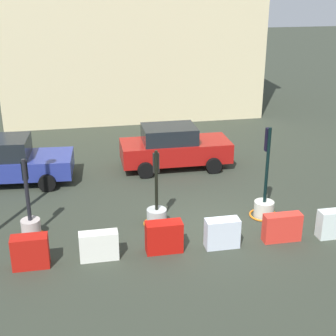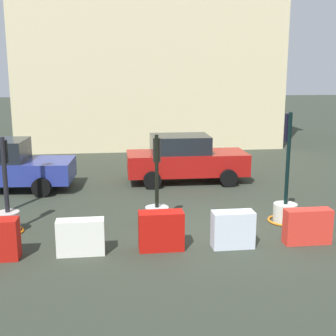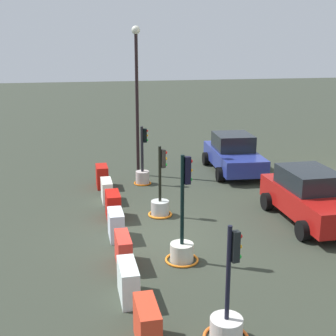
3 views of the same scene
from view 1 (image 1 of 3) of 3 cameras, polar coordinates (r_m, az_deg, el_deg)
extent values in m
plane|color=#2F352A|center=(15.31, 5.10, -6.90)|extent=(120.00, 120.00, 0.00)
cylinder|color=#BAABA6|center=(15.20, -15.70, -6.77)|extent=(0.57, 0.57, 0.54)
cylinder|color=black|center=(14.67, -16.18, -2.52)|extent=(0.12, 0.12, 1.92)
cube|color=black|center=(14.58, -16.41, -0.26)|extent=(0.17, 0.16, 0.57)
sphere|color=red|center=(14.59, -16.48, 0.56)|extent=(0.10, 0.10, 0.10)
sphere|color=orange|center=(14.66, -16.40, -0.14)|extent=(0.10, 0.10, 0.10)
sphere|color=green|center=(14.73, -16.33, -0.83)|extent=(0.10, 0.10, 0.10)
torus|color=orange|center=(15.31, -15.61, -7.57)|extent=(0.74, 0.74, 0.05)
cylinder|color=#AEB3AF|center=(15.30, -1.33, -5.74)|extent=(0.62, 0.62, 0.52)
cylinder|color=black|center=(14.78, -1.37, -1.51)|extent=(0.10, 0.10, 1.93)
cube|color=black|center=(14.68, -1.40, 0.60)|extent=(0.19, 0.15, 0.62)
sphere|color=red|center=(14.69, -1.42, 1.47)|extent=(0.11, 0.11, 0.11)
sphere|color=orange|center=(14.76, -1.41, 0.71)|extent=(0.11, 0.11, 0.11)
sphere|color=green|center=(14.83, -1.41, -0.04)|extent=(0.11, 0.11, 0.11)
torus|color=orange|center=(15.40, -1.32, -6.47)|extent=(0.84, 0.84, 0.08)
cylinder|color=beige|center=(16.13, 11.13, -4.70)|extent=(0.64, 0.64, 0.50)
cylinder|color=black|center=(15.54, 11.52, 0.25)|extent=(0.10, 0.10, 2.48)
cube|color=black|center=(15.38, 11.58, 3.28)|extent=(0.15, 0.16, 0.74)
sphere|color=red|center=(15.39, 11.53, 4.25)|extent=(0.09, 0.09, 0.09)
sphere|color=orange|center=(15.47, 11.46, 3.38)|extent=(0.09, 0.09, 0.09)
sphere|color=green|center=(15.54, 11.40, 2.52)|extent=(0.09, 0.09, 0.09)
torus|color=orange|center=(16.23, 11.08, -5.39)|extent=(0.92, 0.92, 0.06)
cube|color=#B6160F|center=(13.62, -15.79, -9.40)|extent=(0.97, 0.46, 0.91)
cube|color=white|center=(13.60, -8.07, -8.99)|extent=(1.06, 0.38, 0.82)
cube|color=red|center=(13.81, -0.47, -8.05)|extent=(1.03, 0.46, 0.90)
cube|color=silver|center=(14.12, 6.34, -7.57)|extent=(0.97, 0.43, 0.87)
cube|color=red|center=(14.73, 13.18, -6.77)|extent=(1.12, 0.37, 0.85)
cube|color=silver|center=(15.40, 19.07, -6.14)|extent=(1.13, 0.41, 0.86)
cube|color=#A11311|center=(19.72, 0.87, 2.06)|extent=(4.39, 1.81, 0.78)
cube|color=black|center=(19.45, 0.14, 3.99)|extent=(2.12, 1.58, 0.64)
cylinder|color=black|center=(21.00, 3.99, 2.11)|extent=(0.62, 0.29, 0.62)
cylinder|color=black|center=(19.30, 5.35, 0.29)|extent=(0.62, 0.29, 0.62)
cylinder|color=black|center=(20.52, -3.37, 1.65)|extent=(0.62, 0.29, 0.62)
cylinder|color=black|center=(18.78, -2.64, -0.25)|extent=(0.62, 0.29, 0.62)
cube|color=navy|center=(19.16, -17.89, 0.27)|extent=(4.68, 2.19, 0.71)
cube|color=black|center=(18.97, -18.79, 2.25)|extent=(2.02, 1.77, 0.72)
cylinder|color=black|center=(18.15, -13.94, -1.69)|extent=(0.65, 0.33, 0.63)
cylinder|color=black|center=(19.96, -13.32, 0.52)|extent=(0.65, 0.33, 0.63)
cube|color=beige|center=(27.82, -4.59, 17.13)|extent=(13.61, 6.12, 10.36)
camera|label=2|loc=(3.89, 12.67, -33.85)|focal=48.66mm
camera|label=3|loc=(20.02, 47.86, 10.35)|focal=49.24mm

